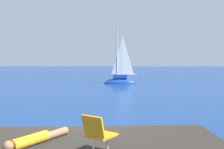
% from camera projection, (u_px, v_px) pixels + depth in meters
% --- Properties ---
extents(ground_plane, '(160.00, 160.00, 0.00)m').
position_uv_depth(ground_plane, '(83.00, 142.00, 8.57)').
color(ground_plane, navy).
extents(sailboat_near, '(3.45, 1.16, 6.36)m').
position_uv_depth(sailboat_near, '(120.00, 80.00, 28.26)').
color(sailboat_near, '#193D99').
rests_on(sailboat_near, ground).
extents(person_sunbather, '(1.08, 1.55, 0.25)m').
position_uv_depth(person_sunbather, '(35.00, 139.00, 5.94)').
color(person_sunbather, gold).
rests_on(person_sunbather, shore_ledge).
extents(beach_chair, '(0.73, 0.76, 0.80)m').
position_uv_depth(beach_chair, '(98.00, 132.00, 5.31)').
color(beach_chair, orange).
rests_on(beach_chair, shore_ledge).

